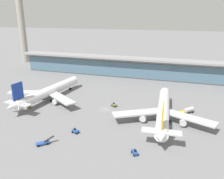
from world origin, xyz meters
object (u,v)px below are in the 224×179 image
(airliner_centre_stand, at_px, (163,110))
(service_truck_mid_apron_olive, at_px, (114,105))
(service_truck_by_tail_blue, at_px, (43,143))
(service_truck_under_wing_yellow, at_px, (187,110))
(airliner_left_stand, at_px, (48,92))
(service_truck_on_taxiway_blue, at_px, (75,131))
(service_truck_at_far_stand_blue, at_px, (135,152))
(service_truck_near_nose_yellow, at_px, (26,105))
(control_tower, at_px, (21,18))

(airliner_centre_stand, height_order, service_truck_mid_apron_olive, airliner_centre_stand)
(airliner_centre_stand, height_order, service_truck_by_tail_blue, airliner_centre_stand)
(service_truck_under_wing_yellow, bearing_deg, airliner_left_stand, -176.99)
(service_truck_on_taxiway_blue, bearing_deg, service_truck_at_far_stand_blue, -15.91)
(service_truck_by_tail_blue, xyz_separation_m, service_truck_on_taxiway_blue, (7.37, 11.64, 0.07))
(airliner_left_stand, bearing_deg, service_truck_at_far_stand_blue, -32.94)
(service_truck_on_taxiway_blue, distance_m, service_truck_at_far_stand_blue, 27.27)
(service_truck_near_nose_yellow, bearing_deg, service_truck_at_far_stand_blue, -21.53)
(service_truck_at_far_stand_blue, bearing_deg, service_truck_near_nose_yellow, 158.47)
(control_tower, bearing_deg, airliner_left_stand, -46.99)
(control_tower, bearing_deg, service_truck_at_far_stand_blue, -41.87)
(service_truck_under_wing_yellow, height_order, control_tower, control_tower)
(service_truck_by_tail_blue, distance_m, service_truck_at_far_stand_blue, 33.85)
(airliner_left_stand, xyz_separation_m, service_truck_at_far_stand_blue, (57.30, -37.13, -4.04))
(airliner_left_stand, relative_size, control_tower, 0.76)
(service_truck_at_far_stand_blue, bearing_deg, airliner_centre_stand, 78.07)
(airliner_centre_stand, distance_m, service_truck_under_wing_yellow, 15.49)
(airliner_centre_stand, distance_m, control_tower, 176.21)
(service_truck_mid_apron_olive, xyz_separation_m, control_tower, (-118.69, 84.74, 41.00))
(service_truck_on_taxiway_blue, relative_size, service_truck_at_far_stand_blue, 0.97)
(airliner_centre_stand, bearing_deg, service_truck_mid_apron_olive, 160.70)
(airliner_centre_stand, bearing_deg, service_truck_on_taxiway_blue, -145.28)
(service_truck_at_far_stand_blue, bearing_deg, service_truck_by_tail_blue, -172.93)
(service_truck_under_wing_yellow, relative_size, service_truck_mid_apron_olive, 2.41)
(airliner_left_stand, xyz_separation_m, service_truck_mid_apron_olive, (37.82, 1.96, -4.04))
(airliner_centre_stand, height_order, service_truck_near_nose_yellow, airliner_centre_stand)
(service_truck_under_wing_yellow, relative_size, control_tower, 0.10)
(service_truck_mid_apron_olive, relative_size, service_truck_at_far_stand_blue, 1.00)
(service_truck_on_taxiway_blue, bearing_deg, service_truck_by_tail_blue, -122.33)
(service_truck_near_nose_yellow, bearing_deg, service_truck_mid_apron_olive, 18.25)
(service_truck_mid_apron_olive, height_order, control_tower, control_tower)
(service_truck_at_far_stand_blue, xyz_separation_m, control_tower, (-138.18, 123.84, 41.00))
(airliner_left_stand, bearing_deg, service_truck_under_wing_yellow, 3.01)
(control_tower, bearing_deg, airliner_centre_stand, -32.98)
(service_truck_on_taxiway_blue, height_order, control_tower, control_tower)
(service_truck_near_nose_yellow, relative_size, service_truck_on_taxiway_blue, 2.16)
(airliner_left_stand, xyz_separation_m, airliner_centre_stand, (63.65, -7.08, 0.00))
(service_truck_mid_apron_olive, xyz_separation_m, service_truck_at_far_stand_blue, (19.48, -39.09, 0.00))
(service_truck_by_tail_blue, bearing_deg, control_tower, 129.25)
(airliner_left_stand, relative_size, service_truck_under_wing_yellow, 7.30)
(service_truck_near_nose_yellow, distance_m, control_tower, 131.04)
(service_truck_under_wing_yellow, distance_m, control_tower, 180.23)
(service_truck_near_nose_yellow, xyz_separation_m, service_truck_under_wing_yellow, (79.63, 16.24, 0.90))
(service_truck_near_nose_yellow, bearing_deg, service_truck_on_taxiway_blue, -25.32)
(control_tower, bearing_deg, service_truck_near_nose_yellow, -52.74)
(airliner_left_stand, height_order, service_truck_on_taxiway_blue, airliner_left_stand)
(service_truck_at_far_stand_blue, bearing_deg, service_truck_on_taxiway_blue, 164.09)
(service_truck_at_far_stand_blue, bearing_deg, airliner_left_stand, 147.06)
(service_truck_by_tail_blue, bearing_deg, airliner_centre_stand, 40.58)
(service_truck_near_nose_yellow, relative_size, service_truck_at_far_stand_blue, 2.08)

